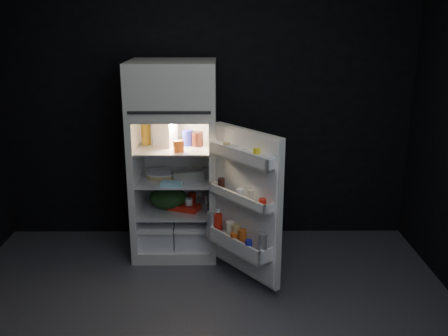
{
  "coord_description": "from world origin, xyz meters",
  "views": [
    {
      "loc": [
        0.15,
        -3.09,
        2.14
      ],
      "look_at": [
        0.17,
        1.0,
        0.9
      ],
      "focal_mm": 40.0,
      "sensor_mm": 36.0,
      "label": 1
    }
  ],
  "objects_px": {
    "milk_jug": "(165,133)",
    "yogurt_tray": "(184,207)",
    "egg_carton": "(188,175)",
    "refrigerator": "(175,152)",
    "fridge_door": "(244,206)"
  },
  "relations": [
    {
      "from": "refrigerator",
      "to": "egg_carton",
      "type": "xyz_separation_m",
      "value": [
        0.12,
        -0.07,
        -0.19
      ]
    },
    {
      "from": "egg_carton",
      "to": "milk_jug",
      "type": "bearing_deg",
      "value": 155.69
    },
    {
      "from": "yogurt_tray",
      "to": "refrigerator",
      "type": "bearing_deg",
      "value": 154.91
    },
    {
      "from": "refrigerator",
      "to": "egg_carton",
      "type": "bearing_deg",
      "value": -30.39
    },
    {
      "from": "milk_jug",
      "to": "yogurt_tray",
      "type": "distance_m",
      "value": 0.72
    },
    {
      "from": "egg_carton",
      "to": "refrigerator",
      "type": "bearing_deg",
      "value": 136.13
    },
    {
      "from": "milk_jug",
      "to": "fridge_door",
      "type": "bearing_deg",
      "value": -21.28
    },
    {
      "from": "fridge_door",
      "to": "milk_jug",
      "type": "bearing_deg",
      "value": 136.96
    },
    {
      "from": "refrigerator",
      "to": "yogurt_tray",
      "type": "relative_size",
      "value": 6.41
    },
    {
      "from": "egg_carton",
      "to": "yogurt_tray",
      "type": "xyz_separation_m",
      "value": [
        -0.04,
        -0.02,
        -0.31
      ]
    },
    {
      "from": "yogurt_tray",
      "to": "egg_carton",
      "type": "bearing_deg",
      "value": 45.83
    },
    {
      "from": "refrigerator",
      "to": "yogurt_tray",
      "type": "bearing_deg",
      "value": -46.43
    },
    {
      "from": "milk_jug",
      "to": "yogurt_tray",
      "type": "relative_size",
      "value": 0.86
    },
    {
      "from": "milk_jug",
      "to": "egg_carton",
      "type": "relative_size",
      "value": 0.85
    },
    {
      "from": "milk_jug",
      "to": "refrigerator",
      "type": "bearing_deg",
      "value": 46.35
    }
  ]
}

